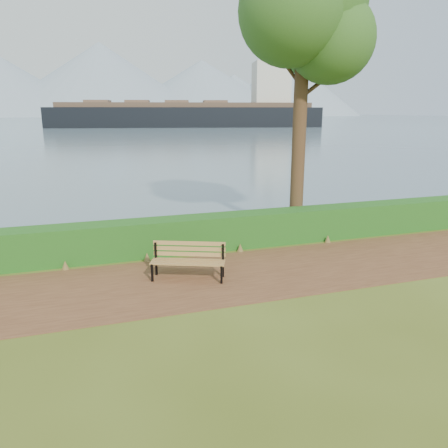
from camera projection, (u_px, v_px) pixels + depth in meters
name	position (u px, v px, depth m)	size (l,w,h in m)	color
ground	(207.00, 284.00, 10.34)	(140.00, 140.00, 0.00)	#465017
path	(203.00, 279.00, 10.61)	(40.00, 3.40, 0.01)	#542F1C
hedge	(182.00, 235.00, 12.61)	(32.00, 0.85, 1.00)	#1A4F16
water	(82.00, 119.00, 249.58)	(700.00, 510.00, 0.00)	slate
mountains	(66.00, 83.00, 374.29)	(585.00, 190.00, 70.00)	gray
bench	(188.00, 258.00, 10.56)	(1.84, 1.16, 0.89)	black
tree	(305.00, 10.00, 12.76)	(4.32, 4.14, 9.21)	#3C2718
cargo_ship	(196.00, 115.00, 113.56)	(70.26, 24.89, 21.10)	black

